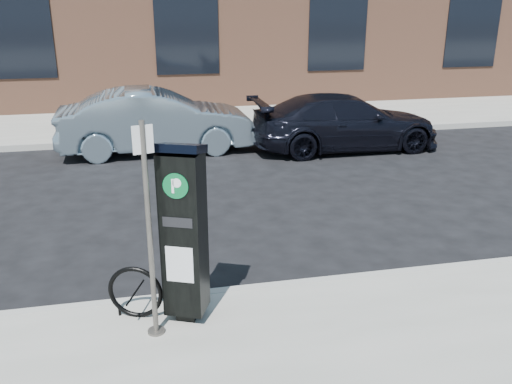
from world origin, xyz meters
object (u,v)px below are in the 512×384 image
object	(u,v)px
parking_kiosk	(184,231)
bike_rack	(135,293)
sign_pole	(150,234)
car_dark	(345,122)
car_silver	(156,121)

from	to	relation	value
parking_kiosk	bike_rack	bearing A→B (deg)	-169.46
sign_pole	car_dark	xyz separation A→B (m)	(4.87, 7.28, -0.61)
bike_rack	car_dark	bearing A→B (deg)	73.64
car_silver	car_dark	bearing A→B (deg)	-100.31
bike_rack	sign_pole	bearing A→B (deg)	-41.23
sign_pole	bike_rack	xyz separation A→B (m)	(-0.19, 0.35, -0.83)
parking_kiosk	bike_rack	distance (m)	0.92
bike_rack	car_silver	xyz separation A→B (m)	(0.55, 7.62, 0.31)
sign_pole	bike_rack	world-z (taller)	sign_pole
sign_pole	bike_rack	distance (m)	0.92
parking_kiosk	sign_pole	world-z (taller)	sign_pole
sign_pole	car_silver	distance (m)	8.00
sign_pole	car_dark	bearing A→B (deg)	39.72
parking_kiosk	bike_rack	size ratio (longest dim) A/B	3.25
bike_rack	car_dark	size ratio (longest dim) A/B	0.13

